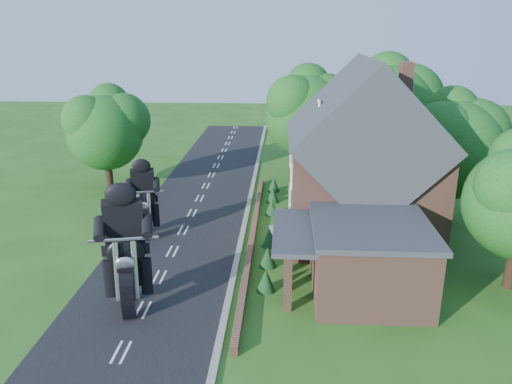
# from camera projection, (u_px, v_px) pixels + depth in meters

# --- Properties ---
(ground) EXTENTS (120.00, 120.00, 0.00)m
(ground) POSITION_uv_depth(u_px,v_px,m) (159.00, 277.00, 24.60)
(ground) COLOR #255618
(ground) RESTS_ON ground
(road) EXTENTS (7.00, 80.00, 0.02)m
(road) POSITION_uv_depth(u_px,v_px,m) (159.00, 277.00, 24.60)
(road) COLOR black
(road) RESTS_ON ground
(kerb) EXTENTS (0.30, 80.00, 0.12)m
(kerb) POSITION_uv_depth(u_px,v_px,m) (233.00, 278.00, 24.38)
(kerb) COLOR gray
(kerb) RESTS_ON ground
(garden_wall) EXTENTS (0.30, 22.00, 0.40)m
(garden_wall) POSITION_uv_depth(u_px,v_px,m) (253.00, 236.00, 29.04)
(garden_wall) COLOR brown
(garden_wall) RESTS_ON ground
(house) EXTENTS (9.54, 8.64, 10.24)m
(house) POSITION_uv_depth(u_px,v_px,m) (362.00, 164.00, 28.35)
(house) COLOR brown
(house) RESTS_ON ground
(annex) EXTENTS (7.05, 5.94, 3.44)m
(annex) POSITION_uv_depth(u_px,v_px,m) (366.00, 257.00, 22.74)
(annex) COLOR brown
(annex) RESTS_ON ground
(tree_house_right) EXTENTS (6.51, 6.00, 8.40)m
(tree_house_right) POSITION_uv_depth(u_px,v_px,m) (459.00, 141.00, 30.23)
(tree_house_right) COLOR black
(tree_house_right) RESTS_ON ground
(tree_behind_house) EXTENTS (7.81, 7.20, 10.08)m
(tree_behind_house) POSITION_uv_depth(u_px,v_px,m) (394.00, 105.00, 37.17)
(tree_behind_house) COLOR black
(tree_behind_house) RESTS_ON ground
(tree_behind_left) EXTENTS (6.94, 6.40, 9.16)m
(tree_behind_left) POSITION_uv_depth(u_px,v_px,m) (312.00, 109.00, 38.59)
(tree_behind_left) COLOR black
(tree_behind_left) RESTS_ON ground
(tree_far_road) EXTENTS (6.08, 5.60, 7.84)m
(tree_far_road) POSITION_uv_depth(u_px,v_px,m) (110.00, 126.00, 36.84)
(tree_far_road) COLOR black
(tree_far_road) RESTS_ON ground
(shrub_a) EXTENTS (0.90, 0.90, 1.10)m
(shrub_a) POSITION_uv_depth(u_px,v_px,m) (266.00, 280.00, 23.19)
(shrub_a) COLOR #103315
(shrub_a) RESTS_ON ground
(shrub_b) EXTENTS (0.90, 0.90, 1.10)m
(shrub_b) POSITION_uv_depth(u_px,v_px,m) (268.00, 257.00, 25.56)
(shrub_b) COLOR #103315
(shrub_b) RESTS_ON ground
(shrub_c) EXTENTS (0.90, 0.90, 1.10)m
(shrub_c) POSITION_uv_depth(u_px,v_px,m) (269.00, 237.00, 27.93)
(shrub_c) COLOR #103315
(shrub_c) RESTS_ON ground
(shrub_d) EXTENTS (0.90, 0.90, 1.10)m
(shrub_d) POSITION_uv_depth(u_px,v_px,m) (272.00, 207.00, 32.67)
(shrub_d) COLOR #103315
(shrub_d) RESTS_ON ground
(shrub_e) EXTENTS (0.90, 0.90, 1.10)m
(shrub_e) POSITION_uv_depth(u_px,v_px,m) (273.00, 195.00, 35.04)
(shrub_e) COLOR #103315
(shrub_e) RESTS_ON ground
(shrub_f) EXTENTS (0.90, 0.90, 1.10)m
(shrub_f) POSITION_uv_depth(u_px,v_px,m) (274.00, 184.00, 37.41)
(shrub_f) COLOR #103315
(shrub_f) RESTS_ON ground
(motorcycle_lead) EXTENTS (0.88, 1.94, 1.75)m
(motorcycle_lead) POSITION_uv_depth(u_px,v_px,m) (130.00, 291.00, 21.55)
(motorcycle_lead) COLOR black
(motorcycle_lead) RESTS_ON ground
(motorcycle_follow) EXTENTS (0.70, 1.57, 1.42)m
(motorcycle_follow) POSITION_uv_depth(u_px,v_px,m) (146.00, 225.00, 29.26)
(motorcycle_follow) COLOR black
(motorcycle_follow) RESTS_ON ground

